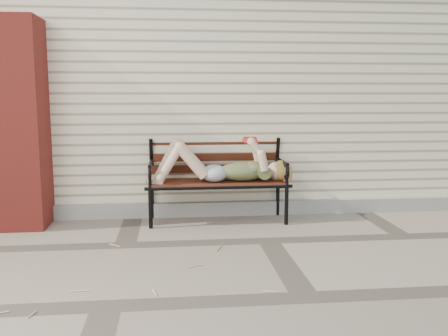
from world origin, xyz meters
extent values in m
plane|color=gray|center=(0.00, 0.00, 0.00)|extent=(80.00, 80.00, 0.00)
cube|color=#F2E7BD|center=(0.00, 3.00, 1.50)|extent=(8.00, 4.00, 3.00)
cube|color=#ACA89B|center=(0.00, 0.97, 0.07)|extent=(8.00, 0.10, 0.15)
cube|color=#A22D24|center=(-2.30, 0.75, 1.00)|extent=(0.50, 0.50, 2.00)
cylinder|color=black|center=(-1.05, 0.53, 0.20)|extent=(0.04, 0.04, 0.40)
cylinder|color=black|center=(-1.05, 0.93, 0.20)|extent=(0.04, 0.04, 0.40)
cylinder|color=black|center=(0.28, 0.53, 0.20)|extent=(0.04, 0.04, 0.40)
cylinder|color=black|center=(0.28, 0.93, 0.20)|extent=(0.04, 0.04, 0.40)
cube|color=#572616|center=(-0.38, 0.73, 0.40)|extent=(1.37, 0.44, 0.03)
cylinder|color=black|center=(-0.38, 0.53, 0.39)|extent=(1.44, 0.04, 0.04)
cylinder|color=black|center=(-0.38, 0.93, 0.39)|extent=(1.44, 0.04, 0.04)
torus|color=black|center=(-0.38, 1.03, 0.85)|extent=(0.25, 0.03, 0.25)
ellipsoid|color=#093940|center=(-0.13, 0.70, 0.51)|extent=(0.49, 0.28, 0.19)
ellipsoid|color=#093940|center=(-0.02, 0.70, 0.54)|extent=(0.23, 0.27, 0.14)
ellipsoid|color=#A3A3A7|center=(-0.42, 0.70, 0.50)|extent=(0.27, 0.31, 0.17)
sphere|color=beige|center=(0.22, 0.70, 0.51)|extent=(0.20, 0.20, 0.20)
ellipsoid|color=gold|center=(0.26, 0.70, 0.52)|extent=(0.22, 0.23, 0.21)
cube|color=red|center=(-0.06, 0.70, 0.85)|extent=(0.13, 0.02, 0.02)
cube|color=beige|center=(-0.06, 0.66, 0.83)|extent=(0.13, 0.08, 0.05)
cube|color=beige|center=(-0.06, 0.74, 0.83)|extent=(0.13, 0.08, 0.05)
cube|color=red|center=(-0.06, 0.66, 0.83)|extent=(0.13, 0.08, 0.05)
cube|color=red|center=(-0.06, 0.74, 0.83)|extent=(0.13, 0.08, 0.05)
cylinder|color=#E0B06D|center=(-1.68, -0.26, 0.01)|extent=(0.08, 0.12, 0.01)
cylinder|color=#E0B06D|center=(-0.71, -1.22, 0.01)|extent=(0.03, 0.10, 0.01)
cylinder|color=#E0B06D|center=(-1.34, -0.50, 0.01)|extent=(0.05, 0.08, 0.01)
cylinder|color=#E0B06D|center=(-1.62, -0.92, 0.01)|extent=(0.11, 0.05, 0.01)
cylinder|color=#E0B06D|center=(-0.11, -0.73, 0.01)|extent=(0.11, 0.07, 0.01)
cylinder|color=#E0B06D|center=(-0.68, -1.31, 0.01)|extent=(0.16, 0.01, 0.01)
cylinder|color=#E0B06D|center=(-0.60, -0.10, 0.01)|extent=(0.13, 0.06, 0.01)
cylinder|color=#E0B06D|center=(-1.14, -0.80, 0.01)|extent=(0.08, 0.10, 0.01)
cylinder|color=#E0B06D|center=(-1.61, -1.53, 0.01)|extent=(0.01, 0.15, 0.01)
camera|label=1|loc=(-0.84, -4.20, 1.28)|focal=40.00mm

